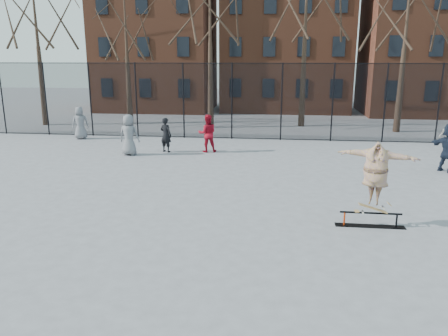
# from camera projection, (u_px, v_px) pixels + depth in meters

# --- Properties ---
(ground) EXTENTS (100.00, 100.00, 0.00)m
(ground) POSITION_uv_depth(u_px,v_px,m) (232.00, 235.00, 10.80)
(ground) COLOR slate
(skate_rail) EXTENTS (1.77, 0.27, 0.39)m
(skate_rail) POSITION_uv_depth(u_px,v_px,m) (370.00, 221.00, 11.29)
(skate_rail) COLOR black
(skate_rail) RESTS_ON ground
(skateboard) EXTENTS (0.80, 0.19, 0.10)m
(skateboard) POSITION_uv_depth(u_px,v_px,m) (373.00, 210.00, 11.22)
(skateboard) COLOR #A47641
(skateboard) RESTS_ON skate_rail
(skater) EXTENTS (2.06, 1.16, 1.62)m
(skater) POSITION_uv_depth(u_px,v_px,m) (375.00, 178.00, 11.01)
(skater) COLOR #533990
(skater) RESTS_ON skateboard
(bystander_grey) EXTENTS (0.93, 0.63, 1.83)m
(bystander_grey) POSITION_uv_depth(u_px,v_px,m) (129.00, 135.00, 19.37)
(bystander_grey) COLOR slate
(bystander_grey) RESTS_ON ground
(bystander_black) EXTENTS (0.68, 0.58, 1.59)m
(bystander_black) POSITION_uv_depth(u_px,v_px,m) (166.00, 135.00, 20.04)
(bystander_black) COLOR black
(bystander_black) RESTS_ON ground
(bystander_red) EXTENTS (0.97, 0.83, 1.73)m
(bystander_red) POSITION_uv_depth(u_px,v_px,m) (207.00, 133.00, 20.04)
(bystander_red) COLOR maroon
(bystander_red) RESTS_ON ground
(bystander_extra) EXTENTS (0.99, 0.82, 1.73)m
(bystander_extra) POSITION_uv_depth(u_px,v_px,m) (80.00, 123.00, 23.25)
(bystander_extra) COLOR slate
(bystander_extra) RESTS_ON ground
(fence) EXTENTS (34.03, 0.07, 4.00)m
(fence) POSITION_uv_depth(u_px,v_px,m) (258.00, 101.00, 22.80)
(fence) COLOR black
(fence) RESTS_ON ground
(tree_row) EXTENTS (33.66, 7.46, 10.67)m
(tree_row) POSITION_uv_depth(u_px,v_px,m) (259.00, 3.00, 25.51)
(tree_row) COLOR black
(tree_row) RESTS_ON ground
(rowhouses) EXTENTS (29.00, 7.00, 13.00)m
(rowhouses) POSITION_uv_depth(u_px,v_px,m) (276.00, 33.00, 34.22)
(rowhouses) COLOR brown
(rowhouses) RESTS_ON ground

